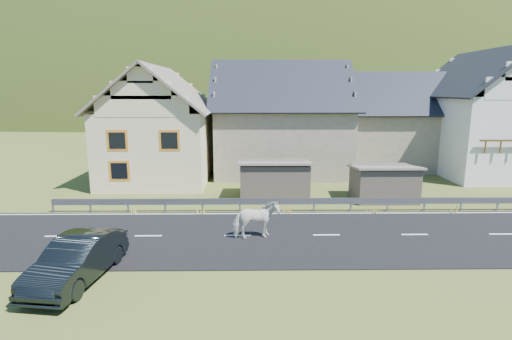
{
  "coord_description": "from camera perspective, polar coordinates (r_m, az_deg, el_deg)",
  "views": [
    {
      "loc": [
        -3.4,
        -16.97,
        6.45
      ],
      "look_at": [
        -3.15,
        1.9,
        2.65
      ],
      "focal_mm": 28.0,
      "sensor_mm": 36.0,
      "label": 1
    }
  ],
  "objects": [
    {
      "name": "road",
      "position": [
        18.47,
        10.02,
        -9.19
      ],
      "size": [
        60.0,
        7.0,
        0.04
      ],
      "primitive_type": "cube",
      "color": "black",
      "rests_on": "ground"
    },
    {
      "name": "guardrail",
      "position": [
        21.74,
        8.28,
        -4.46
      ],
      "size": [
        28.1,
        0.09,
        0.75
      ],
      "color": "#93969B",
      "rests_on": "ground"
    },
    {
      "name": "house_white",
      "position": [
        36.05,
        30.21,
        7.64
      ],
      "size": [
        8.8,
        10.8,
        9.7
      ],
      "color": "white",
      "rests_on": "ground"
    },
    {
      "name": "house_stone_b",
      "position": [
        36.23,
        19.4,
        7.23
      ],
      "size": [
        9.8,
        8.8,
        8.1
      ],
      "color": "gray",
      "rests_on": "ground"
    },
    {
      "name": "house_stone_a",
      "position": [
        32.11,
        3.55,
        8.11
      ],
      "size": [
        10.8,
        9.8,
        8.9
      ],
      "color": "gray",
      "rests_on": "ground"
    },
    {
      "name": "lane_markings",
      "position": [
        18.46,
        10.03,
        -9.12
      ],
      "size": [
        60.0,
        6.6,
        0.01
      ],
      "primitive_type": "cube",
      "color": "silver",
      "rests_on": "road"
    },
    {
      "name": "shed_right",
      "position": [
        24.9,
        17.76,
        -1.82
      ],
      "size": [
        3.8,
        2.9,
        2.2
      ],
      "primitive_type": "cube",
      "color": "brown",
      "rests_on": "ground"
    },
    {
      "name": "house_cream",
      "position": [
        29.79,
        -13.68,
        7.02
      ],
      "size": [
        7.8,
        9.8,
        8.3
      ],
      "color": "beige",
      "rests_on": "ground"
    },
    {
      "name": "mountain",
      "position": [
        198.92,
        1.65,
        3.73
      ],
      "size": [
        440.0,
        280.0,
        260.0
      ],
      "primitive_type": "ellipsoid",
      "color": "#283912",
      "rests_on": "ground"
    },
    {
      "name": "ground",
      "position": [
        18.47,
        10.02,
        -9.25
      ],
      "size": [
        160.0,
        160.0,
        0.0
      ],
      "primitive_type": "plane",
      "color": "#435023",
      "rests_on": "ground"
    },
    {
      "name": "conifer_patch",
      "position": [
        137.06,
        -23.29,
        10.28
      ],
      "size": [
        76.0,
        50.0,
        28.0
      ],
      "primitive_type": "ellipsoid",
      "color": "black",
      "rests_on": "ground"
    },
    {
      "name": "horse",
      "position": [
        17.56,
        -0.01,
        -7.13
      ],
      "size": [
        1.3,
        2.13,
        1.68
      ],
      "primitive_type": "imported",
      "rotation": [
        0.0,
        0.0,
        1.78
      ],
      "color": "silver",
      "rests_on": "road"
    },
    {
      "name": "car",
      "position": [
        15.27,
        -24.15,
        -11.57
      ],
      "size": [
        2.21,
        4.76,
        1.51
      ],
      "primitive_type": "imported",
      "rotation": [
        0.0,
        0.0,
        -0.14
      ],
      "color": "black",
      "rests_on": "ground"
    },
    {
      "name": "shed_left",
      "position": [
        24.12,
        2.58,
        -1.46
      ],
      "size": [
        4.3,
        3.3,
        2.4
      ],
      "primitive_type": "cube",
      "color": "brown",
      "rests_on": "ground"
    }
  ]
}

